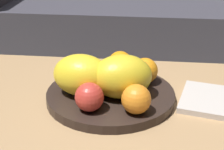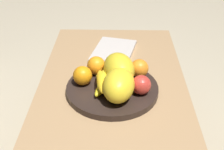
{
  "view_description": "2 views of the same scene",
  "coord_description": "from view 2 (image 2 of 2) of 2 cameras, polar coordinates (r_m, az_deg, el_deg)",
  "views": [
    {
      "loc": [
        0.1,
        -0.87,
        0.88
      ],
      "look_at": [
        0.0,
        0.0,
        0.48
      ],
      "focal_mm": 56.32,
      "sensor_mm": 36.0,
      "label": 1
    },
    {
      "loc": [
        -0.98,
        -0.02,
        1.11
      ],
      "look_at": [
        0.0,
        0.0,
        0.48
      ],
      "focal_mm": 48.87,
      "sensor_mm": 36.0,
      "label": 2
    }
  ],
  "objects": [
    {
      "name": "orange_left",
      "position": [
        1.24,
        5.13,
        1.26
      ],
      "size": [
        0.07,
        0.07,
        0.07
      ],
      "primitive_type": "sphere",
      "color": "orange",
      "rests_on": "fruit_bowl"
    },
    {
      "name": "orange_front",
      "position": [
        1.19,
        -5.54,
        -0.11
      ],
      "size": [
        0.08,
        0.08,
        0.08
      ],
      "primitive_type": "sphere",
      "color": "orange",
      "rests_on": "fruit_bowl"
    },
    {
      "name": "melon_large_front",
      "position": [
        1.19,
        1.3,
        1.1
      ],
      "size": [
        0.19,
        0.16,
        0.12
      ],
      "primitive_type": "ellipsoid",
      "rotation": [
        0.0,
        0.0,
        0.26
      ],
      "color": "yellow",
      "rests_on": "fruit_bowl"
    },
    {
      "name": "melon_smaller_beside",
      "position": [
        1.1,
        1.25,
        -1.93
      ],
      "size": [
        0.18,
        0.14,
        0.11
      ],
      "primitive_type": "ellipsoid",
      "rotation": [
        0.0,
        0.0,
        -0.17
      ],
      "color": "yellow",
      "rests_on": "fruit_bowl"
    },
    {
      "name": "magazine",
      "position": [
        1.48,
        0.35,
        4.53
      ],
      "size": [
        0.28,
        0.23,
        0.02
      ],
      "primitive_type": "cube",
      "rotation": [
        0.0,
        0.0,
        -0.23
      ],
      "color": "beige",
      "rests_on": "coffee_table"
    },
    {
      "name": "coffee_table",
      "position": [
        1.23,
        0.05,
        -4.71
      ],
      "size": [
        1.17,
        0.6,
        0.4
      ],
      "color": "#A98257",
      "rests_on": "ground_plane"
    },
    {
      "name": "fruit_bowl",
      "position": [
        1.2,
        0.0,
        -2.51
      ],
      "size": [
        0.36,
        0.36,
        0.03
      ],
      "primitive_type": "cylinder",
      "color": "#2C211B",
      "rests_on": "coffee_table"
    },
    {
      "name": "orange_right",
      "position": [
        1.25,
        -2.96,
        1.79
      ],
      "size": [
        0.08,
        0.08,
        0.08
      ],
      "primitive_type": "sphere",
      "color": "orange",
      "rests_on": "fruit_bowl"
    },
    {
      "name": "banana_bunch",
      "position": [
        1.16,
        -1.52,
        -1.39
      ],
      "size": [
        0.18,
        0.11,
        0.06
      ],
      "color": "gold",
      "rests_on": "fruit_bowl"
    },
    {
      "name": "apple_front",
      "position": [
        1.14,
        5.49,
        -1.84
      ],
      "size": [
        0.07,
        0.07,
        0.07
      ],
      "primitive_type": "sphere",
      "color": "red",
      "rests_on": "fruit_bowl"
    }
  ]
}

